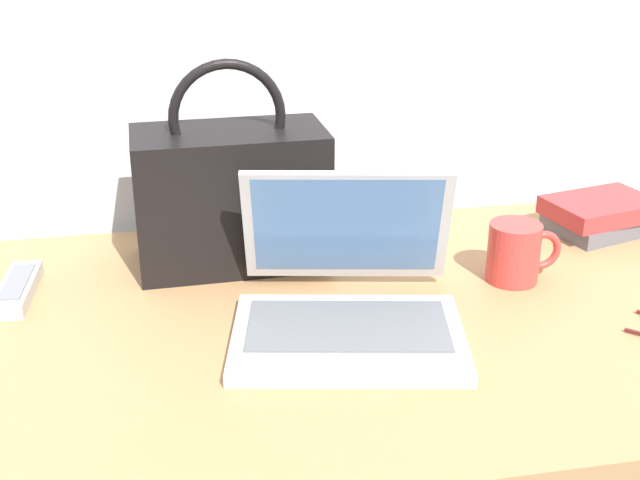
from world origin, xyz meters
name	(u,v)px	position (x,y,z in m)	size (l,w,h in m)	color
desk	(304,328)	(0.00, 0.00, 0.01)	(1.60, 0.76, 0.03)	#A87A4C
laptop	(347,297)	(0.06, -0.03, 0.07)	(0.36, 0.35, 0.21)	#B2B5BA
coffee_mug	(516,252)	(0.34, 0.06, 0.08)	(0.12, 0.08, 0.09)	red
remote_control_far	(18,289)	(-0.41, 0.15, 0.04)	(0.06, 0.16, 0.02)	#B7B7B7
handbag	(231,194)	(-0.08, 0.22, 0.15)	(0.30, 0.17, 0.33)	black
book_stack	(600,215)	(0.57, 0.22, 0.06)	(0.21, 0.17, 0.06)	#595960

